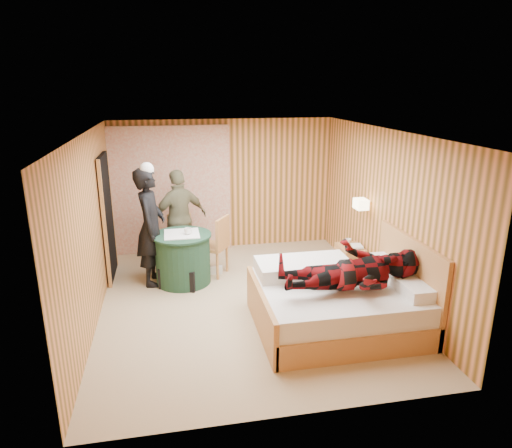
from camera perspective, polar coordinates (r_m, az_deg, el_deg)
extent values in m
cube|color=tan|center=(6.91, -1.19, -9.69)|extent=(4.20, 5.00, 0.01)
cube|color=silver|center=(6.20, -1.33, 11.43)|extent=(4.20, 5.00, 0.01)
cube|color=#E78F58|center=(8.84, -4.01, 4.88)|extent=(4.20, 0.02, 2.50)
cube|color=#E78F58|center=(6.45, -19.98, -0.74)|extent=(0.02, 5.00, 2.50)
cube|color=#E78F58|center=(7.09, 15.73, 1.21)|extent=(0.02, 5.00, 2.50)
cube|color=beige|center=(8.72, -10.49, 4.13)|extent=(2.20, 0.08, 2.40)
cube|color=black|center=(7.83, -18.07, 0.78)|extent=(0.06, 0.90, 2.05)
cylinder|color=gold|center=(7.42, 13.54, 2.48)|extent=(0.18, 0.04, 0.04)
cube|color=#FFE9B2|center=(7.39, 12.98, 2.46)|extent=(0.18, 0.24, 0.16)
cube|color=tan|center=(6.30, 10.40, -11.12)|extent=(2.15, 1.72, 0.32)
cube|color=silver|center=(6.17, 10.54, -8.70)|extent=(2.08, 1.65, 0.27)
cube|color=tan|center=(5.96, 0.61, -11.05)|extent=(0.06, 1.72, 0.60)
cube|color=tan|center=(6.51, 18.56, -6.63)|extent=(0.06, 1.72, 1.18)
cube|color=white|center=(6.10, 19.46, -7.57)|extent=(0.41, 0.59, 0.15)
cube|color=white|center=(6.75, 16.04, -4.84)|extent=(0.41, 0.59, 0.15)
cube|color=silver|center=(6.37, 5.93, -5.35)|extent=(1.29, 0.64, 0.19)
cube|color=tan|center=(7.85, 11.67, -4.56)|extent=(0.38, 0.52, 0.52)
cube|color=tan|center=(7.80, 11.74, -3.43)|extent=(0.40, 0.54, 0.03)
cylinder|color=#1F442E|center=(7.49, -9.11, -4.35)|extent=(0.88, 0.88, 0.80)
cylinder|color=#1F442E|center=(7.36, -9.26, -1.40)|extent=(0.94, 0.94, 0.03)
cube|color=white|center=(7.35, -9.27, -1.23)|extent=(0.65, 0.65, 0.01)
cube|color=tan|center=(8.09, -9.31, -2.35)|extent=(0.45, 0.45, 0.05)
cube|color=tan|center=(8.20, -9.54, -0.27)|extent=(0.42, 0.07, 0.46)
cylinder|color=tan|center=(8.00, -10.30, -4.43)|extent=(0.04, 0.04, 0.43)
cylinder|color=tan|center=(8.35, -8.20, -3.40)|extent=(0.04, 0.04, 0.43)
cube|color=tan|center=(7.72, -5.54, -2.81)|extent=(0.64, 0.64, 0.06)
cube|color=tan|center=(7.54, -4.18, -1.04)|extent=(0.28, 0.41, 0.51)
cylinder|color=tan|center=(8.05, -6.08, -3.95)|extent=(0.04, 0.04, 0.47)
cylinder|color=tan|center=(7.58, -4.85, -5.27)|extent=(0.04, 0.04, 0.47)
cube|color=black|center=(7.40, -9.52, -6.59)|extent=(0.67, 0.53, 0.34)
cube|color=white|center=(7.89, -5.25, -5.73)|extent=(0.29, 0.15, 0.13)
cube|color=white|center=(7.87, -6.47, -5.87)|extent=(0.25, 0.12, 0.11)
imported|color=black|center=(7.40, -13.03, -0.36)|extent=(0.55, 0.75, 1.90)
imported|color=#676445|center=(8.09, -9.48, 0.71)|extent=(1.09, 0.79, 1.72)
imported|color=#67090C|center=(5.80, 12.02, -4.44)|extent=(0.86, 0.67, 1.77)
imported|color=white|center=(7.72, 11.93, -2.82)|extent=(0.20, 0.25, 0.02)
imported|color=white|center=(7.71, 11.94, -2.68)|extent=(0.19, 0.24, 0.02)
imported|color=white|center=(7.86, 11.45, -2.14)|extent=(0.11, 0.11, 0.09)
imported|color=white|center=(7.29, -8.49, -0.89)|extent=(0.15, 0.15, 0.10)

